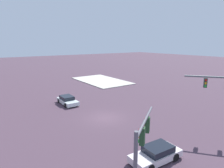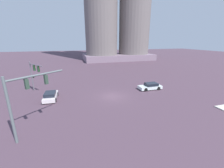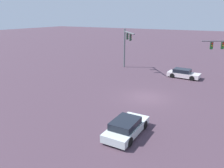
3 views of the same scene
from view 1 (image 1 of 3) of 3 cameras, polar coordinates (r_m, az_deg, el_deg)
name	(u,v)px [view 1 (image 1 of 3)]	position (r m, az deg, el deg)	size (l,w,h in m)	color
ground_plane	(105,118)	(24.52, -2.08, -9.79)	(227.34, 227.34, 0.00)	#4B3644
sidewalk_corner	(101,81)	(47.00, -3.09, 0.97)	(14.89, 8.64, 0.15)	beige
traffic_signal_opposite_side	(140,151)	(10.68, 8.20, -18.67)	(2.69, 4.01, 5.33)	#5A5962
sedan_car_approaching	(67,100)	(30.32, -12.77, -4.62)	(4.32, 1.93, 1.21)	silver
sedan_car_waiting_far	(156,154)	(16.68, 12.69, -19.14)	(2.07, 4.32, 1.21)	silver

